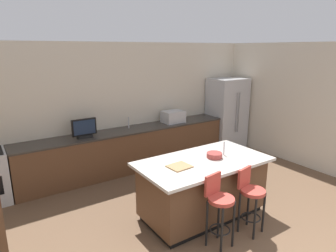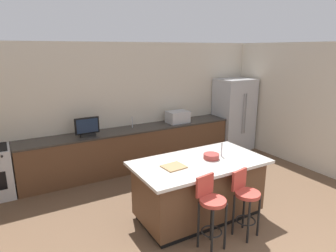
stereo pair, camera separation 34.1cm
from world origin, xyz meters
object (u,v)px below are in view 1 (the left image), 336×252
object	(u,v)px
fruit_bowl	(214,155)
cutting_board	(179,166)
bar_stool_left	(219,205)
kitchen_island	(203,187)
tv_monitor	(84,129)
refrigerator	(227,114)
bar_stool_right	(250,196)
microwave	(173,117)

from	to	relation	value
fruit_bowl	cutting_board	xyz separation A→B (m)	(-0.67, -0.00, -0.03)
bar_stool_left	kitchen_island	bearing A→B (deg)	57.16
tv_monitor	cutting_board	xyz separation A→B (m)	(0.63, -2.23, -0.14)
bar_stool_left	fruit_bowl	world-z (taller)	fruit_bowl
refrigerator	fruit_bowl	world-z (taller)	refrigerator
kitchen_island	bar_stool_right	world-z (taller)	bar_stool_right
kitchen_island	fruit_bowl	xyz separation A→B (m)	(0.21, -0.01, 0.49)
kitchen_island	bar_stool_left	world-z (taller)	bar_stool_left
microwave	bar_stool_right	distance (m)	3.09
kitchen_island	bar_stool_left	size ratio (longest dim) A/B	2.03
microwave	bar_stool_right	size ratio (longest dim) A/B	0.51
microwave	kitchen_island	bearing A→B (deg)	-113.82
refrigerator	bar_stool_left	xyz separation A→B (m)	(-2.97, -2.90, -0.31)
refrigerator	fruit_bowl	xyz separation A→B (m)	(-2.45, -2.23, 0.05)
bar_stool_left	bar_stool_right	xyz separation A→B (m)	(0.59, -0.01, -0.04)
microwave	fruit_bowl	distance (m)	2.41
kitchen_island	cutting_board	bearing A→B (deg)	-178.54
refrigerator	tv_monitor	distance (m)	3.75
bar_stool_left	cutting_board	world-z (taller)	bar_stool_left
bar_stool_right	cutting_board	bearing A→B (deg)	125.54
kitchen_island	fruit_bowl	distance (m)	0.53
bar_stool_left	fruit_bowl	distance (m)	0.93
microwave	tv_monitor	distance (m)	2.09
refrigerator	cutting_board	world-z (taller)	refrigerator
microwave	bar_stool_left	size ratio (longest dim) A/B	0.49
kitchen_island	tv_monitor	size ratio (longest dim) A/B	4.28
bar_stool_left	bar_stool_right	distance (m)	0.59
tv_monitor	fruit_bowl	bearing A→B (deg)	-59.68
tv_monitor	fruit_bowl	xyz separation A→B (m)	(1.30, -2.22, -0.11)
fruit_bowl	cutting_board	distance (m)	0.67
microwave	bar_stool_right	bearing A→B (deg)	-103.71
tv_monitor	refrigerator	bearing A→B (deg)	0.05
kitchen_island	fruit_bowl	world-z (taller)	fruit_bowl
microwave	bar_stool_left	xyz separation A→B (m)	(-1.31, -2.95, -0.43)
cutting_board	kitchen_island	bearing A→B (deg)	1.46
cutting_board	refrigerator	bearing A→B (deg)	35.58
kitchen_island	microwave	xyz separation A→B (m)	(1.00, 2.27, 0.56)
tv_monitor	bar_stool_right	size ratio (longest dim) A/B	0.50
kitchen_island	refrigerator	bearing A→B (deg)	39.84
kitchen_island	cutting_board	world-z (taller)	cutting_board
bar_stool_left	cutting_board	xyz separation A→B (m)	(-0.15, 0.67, 0.33)
tv_monitor	bar_stool_right	bearing A→B (deg)	-64.83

